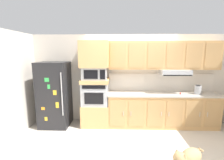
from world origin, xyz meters
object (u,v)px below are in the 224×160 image
Objects in this scene: microwave at (95,73)px; dog at (189,158)px; refrigerator at (55,94)px; screwdriver at (181,93)px; built_in_oven at (95,93)px; electric_kettle at (198,90)px.

microwave reaches higher than dog.
refrigerator reaches higher than screwdriver.
built_in_oven is 0.56m from microwave.
refrigerator is 10.93× the size of screwdriver.
electric_kettle is at bearing 0.30° from refrigerator.
refrigerator is at bearing -176.49° from built_in_oven.
refrigerator reaches higher than electric_kettle.
microwave is (0.00, -0.00, 0.56)m from built_in_oven.
microwave is at bearing -80.10° from dog.
refrigerator is at bearing -65.34° from dog.
built_in_oven is 1.02× the size of dog.
refrigerator reaches higher than microwave.
electric_kettle is (0.44, 0.01, 0.10)m from screwdriver.
dog is at bearing -106.52° from screwdriver.
refrigerator reaches higher than built_in_oven.
electric_kettle is 0.35× the size of dog.
built_in_oven reaches higher than electric_kettle.
microwave reaches higher than screwdriver.
electric_kettle is (2.73, -0.05, -0.43)m from microwave.
microwave is 0.94× the size of dog.
microwave is at bearing 178.63° from screwdriver.
electric_kettle reaches higher than dog.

